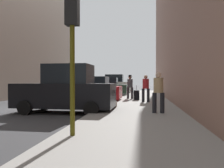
{
  "coord_description": "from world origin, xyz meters",
  "views": [
    {
      "loc": [
        6.21,
        -10.64,
        1.5
      ],
      "look_at": [
        3.91,
        5.7,
        1.25
      ],
      "focal_mm": 35.0,
      "sensor_mm": 36.0,
      "label": 1
    }
  ],
  "objects_px": {
    "parked_white_van": "(113,85)",
    "traffic_light": "(72,29)",
    "parked_red_hatchback": "(92,90)",
    "pedestrian_with_beanie": "(130,86)",
    "fire_hydrant": "(117,95)",
    "rolling_suitcase": "(136,95)",
    "parked_dark_green_sedan": "(106,87)",
    "pedestrian_in_tan_coat": "(158,90)",
    "parked_black_suv": "(66,91)",
    "duffel_bag": "(113,104)",
    "pedestrian_in_red_jacket": "(146,87)"
  },
  "relations": [
    {
      "from": "parked_dark_green_sedan",
      "to": "parked_white_van",
      "type": "height_order",
      "value": "parked_white_van"
    },
    {
      "from": "pedestrian_with_beanie",
      "to": "rolling_suitcase",
      "type": "bearing_deg",
      "value": -57.54
    },
    {
      "from": "fire_hydrant",
      "to": "pedestrian_in_tan_coat",
      "type": "height_order",
      "value": "pedestrian_in_tan_coat"
    },
    {
      "from": "parked_black_suv",
      "to": "pedestrian_in_red_jacket",
      "type": "xyz_separation_m",
      "value": [
        3.76,
        4.16,
        0.07
      ]
    },
    {
      "from": "rolling_suitcase",
      "to": "pedestrian_in_tan_coat",
      "type": "bearing_deg",
      "value": -80.12
    },
    {
      "from": "pedestrian_in_red_jacket",
      "to": "rolling_suitcase",
      "type": "relative_size",
      "value": 1.64
    },
    {
      "from": "pedestrian_with_beanie",
      "to": "pedestrian_in_red_jacket",
      "type": "distance_m",
      "value": 2.6
    },
    {
      "from": "parked_dark_green_sedan",
      "to": "pedestrian_in_tan_coat",
      "type": "distance_m",
      "value": 12.46
    },
    {
      "from": "rolling_suitcase",
      "to": "pedestrian_with_beanie",
      "type": "bearing_deg",
      "value": 122.46
    },
    {
      "from": "parked_white_van",
      "to": "fire_hydrant",
      "type": "bearing_deg",
      "value": -80.98
    },
    {
      "from": "parked_white_van",
      "to": "pedestrian_in_red_jacket",
      "type": "height_order",
      "value": "parked_white_van"
    },
    {
      "from": "pedestrian_in_tan_coat",
      "to": "pedestrian_in_red_jacket",
      "type": "bearing_deg",
      "value": 95.57
    },
    {
      "from": "parked_red_hatchback",
      "to": "fire_hydrant",
      "type": "height_order",
      "value": "parked_red_hatchback"
    },
    {
      "from": "parked_black_suv",
      "to": "fire_hydrant",
      "type": "relative_size",
      "value": 6.56
    },
    {
      "from": "parked_black_suv",
      "to": "pedestrian_with_beanie",
      "type": "bearing_deg",
      "value": 67.99
    },
    {
      "from": "parked_black_suv",
      "to": "pedestrian_with_beanie",
      "type": "distance_m",
      "value": 7.01
    },
    {
      "from": "parked_dark_green_sedan",
      "to": "pedestrian_with_beanie",
      "type": "xyz_separation_m",
      "value": [
        2.63,
        -4.68,
        0.29
      ]
    },
    {
      "from": "parked_white_van",
      "to": "traffic_light",
      "type": "bearing_deg",
      "value": -84.98
    },
    {
      "from": "parked_dark_green_sedan",
      "to": "pedestrian_in_tan_coat",
      "type": "relative_size",
      "value": 2.49
    },
    {
      "from": "fire_hydrant",
      "to": "traffic_light",
      "type": "distance_m",
      "value": 10.02
    },
    {
      "from": "parked_red_hatchback",
      "to": "pedestrian_with_beanie",
      "type": "height_order",
      "value": "pedestrian_with_beanie"
    },
    {
      "from": "parked_red_hatchback",
      "to": "traffic_light",
      "type": "height_order",
      "value": "traffic_light"
    },
    {
      "from": "parked_white_van",
      "to": "traffic_light",
      "type": "relative_size",
      "value": 1.28
    },
    {
      "from": "parked_white_van",
      "to": "traffic_light",
      "type": "xyz_separation_m",
      "value": [
        1.85,
        -21.12,
        1.73
      ]
    },
    {
      "from": "fire_hydrant",
      "to": "parked_black_suv",
      "type": "bearing_deg",
      "value": -109.37
    },
    {
      "from": "pedestrian_in_red_jacket",
      "to": "rolling_suitcase",
      "type": "bearing_deg",
      "value": 112.09
    },
    {
      "from": "traffic_light",
      "to": "pedestrian_in_red_jacket",
      "type": "relative_size",
      "value": 2.11
    },
    {
      "from": "traffic_light",
      "to": "rolling_suitcase",
      "type": "distance_m",
      "value": 10.67
    },
    {
      "from": "fire_hydrant",
      "to": "duffel_bag",
      "type": "height_order",
      "value": "fire_hydrant"
    },
    {
      "from": "rolling_suitcase",
      "to": "duffel_bag",
      "type": "distance_m",
      "value": 4.69
    },
    {
      "from": "parked_dark_green_sedan",
      "to": "fire_hydrant",
      "type": "xyz_separation_m",
      "value": [
        1.8,
        -6.05,
        -0.35
      ]
    },
    {
      "from": "fire_hydrant",
      "to": "pedestrian_with_beanie",
      "type": "height_order",
      "value": "pedestrian_with_beanie"
    },
    {
      "from": "pedestrian_in_tan_coat",
      "to": "rolling_suitcase",
      "type": "bearing_deg",
      "value": 99.88
    },
    {
      "from": "parked_black_suv",
      "to": "duffel_bag",
      "type": "relative_size",
      "value": 10.5
    },
    {
      "from": "parked_dark_green_sedan",
      "to": "pedestrian_in_tan_coat",
      "type": "xyz_separation_m",
      "value": [
        4.21,
        -11.72,
        0.26
      ]
    },
    {
      "from": "duffel_bag",
      "to": "traffic_light",
      "type": "bearing_deg",
      "value": -92.31
    },
    {
      "from": "parked_black_suv",
      "to": "parked_white_van",
      "type": "relative_size",
      "value": 1.0
    },
    {
      "from": "parked_red_hatchback",
      "to": "pedestrian_in_tan_coat",
      "type": "bearing_deg",
      "value": -54.21
    },
    {
      "from": "duffel_bag",
      "to": "rolling_suitcase",
      "type": "bearing_deg",
      "value": 77.19
    },
    {
      "from": "fire_hydrant",
      "to": "pedestrian_with_beanie",
      "type": "bearing_deg",
      "value": 58.94
    },
    {
      "from": "fire_hydrant",
      "to": "pedestrian_in_red_jacket",
      "type": "relative_size",
      "value": 0.41
    },
    {
      "from": "parked_red_hatchback",
      "to": "parked_dark_green_sedan",
      "type": "bearing_deg",
      "value": 90.0
    },
    {
      "from": "traffic_light",
      "to": "pedestrian_in_tan_coat",
      "type": "distance_m",
      "value": 5.0
    },
    {
      "from": "parked_white_van",
      "to": "fire_hydrant",
      "type": "xyz_separation_m",
      "value": [
        1.8,
        -11.36,
        -0.54
      ]
    },
    {
      "from": "parked_red_hatchback",
      "to": "parked_white_van",
      "type": "height_order",
      "value": "parked_white_van"
    },
    {
      "from": "parked_dark_green_sedan",
      "to": "pedestrian_in_tan_coat",
      "type": "bearing_deg",
      "value": -70.23
    },
    {
      "from": "parked_black_suv",
      "to": "duffel_bag",
      "type": "xyz_separation_m",
      "value": [
        2.09,
        1.15,
        -0.74
      ]
    },
    {
      "from": "parked_white_van",
      "to": "pedestrian_in_tan_coat",
      "type": "relative_size",
      "value": 2.69
    },
    {
      "from": "parked_red_hatchback",
      "to": "parked_white_van",
      "type": "distance_m",
      "value": 11.19
    },
    {
      "from": "parked_white_van",
      "to": "parked_red_hatchback",
      "type": "bearing_deg",
      "value": -90.0
    }
  ]
}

